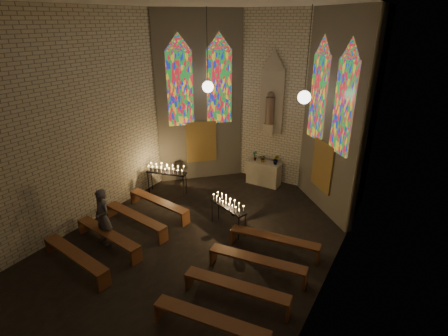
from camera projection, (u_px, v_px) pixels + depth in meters
The scene contains 18 objects.
floor at pixel (190, 249), 10.84m from camera, with size 12.00×12.00×0.00m, color black.
room at pixel (243, 109), 12.05m from camera, with size 8.22×12.43×7.00m.
altar at pixel (264, 173), 14.96m from camera, with size 1.40×0.60×1.00m, color #B6AE94.
flower_vase_left at pixel (255, 156), 14.88m from camera, with size 0.22×0.15×0.42m, color #4C723F.
flower_vase_center at pixel (263, 158), 14.73m from camera, with size 0.30×0.26×0.34m, color #4C723F.
flower_vase_right at pixel (276, 159), 14.46m from camera, with size 0.24×0.20×0.44m, color #4C723F.
aisle_flower_pot at pixel (233, 211), 12.67m from camera, with size 0.20×0.20×0.36m, color #4C723F.
votive_stand_left at pixel (166, 170), 13.93m from camera, with size 1.66×0.80×1.19m.
votive_stand_right at pixel (228, 204), 11.53m from camera, with size 1.53×0.87×1.10m.
pew_left_0 at pixel (159, 203), 12.71m from camera, with size 2.77×0.73×0.53m.
pew_right_0 at pixel (274, 239), 10.60m from camera, with size 2.77×0.73×0.53m.
pew_left_1 at pixel (135, 217), 11.76m from camera, with size 2.77×0.73×0.53m.
pew_right_1 at pixel (257, 261), 9.65m from camera, with size 2.77×0.73×0.53m.
pew_left_2 at pixel (108, 235), 10.81m from camera, with size 2.77×0.73×0.53m.
pew_right_2 at pixel (236, 288), 8.70m from camera, with size 2.77×0.73×0.53m.
pew_left_3 at pixel (75, 256), 9.86m from camera, with size 2.77×0.73×0.53m.
pew_right_3 at pixel (210, 321), 7.75m from camera, with size 2.77×0.73×0.53m.
visitor at pixel (103, 217), 10.82m from camera, with size 0.68×0.44×1.86m, color #4C4B55.
Camera 1 is at (5.46, -7.19, 6.60)m, focal length 28.00 mm.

